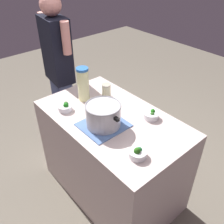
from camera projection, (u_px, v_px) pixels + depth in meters
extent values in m
plane|color=#6F6859|center=(112.00, 187.00, 2.51)|extent=(8.00, 8.00, 0.00)
cube|color=beige|center=(112.00, 156.00, 2.26)|extent=(1.26, 0.76, 0.88)
cube|color=#5577B1|center=(103.00, 125.00, 1.91)|extent=(0.31, 0.34, 0.01)
cylinder|color=#B7B7BC|center=(103.00, 115.00, 1.86)|extent=(0.26, 0.26, 0.18)
torus|color=#99999E|center=(103.00, 106.00, 1.81)|extent=(0.27, 0.27, 0.01)
cube|color=black|center=(117.00, 119.00, 1.74)|extent=(0.04, 0.02, 0.02)
cube|color=black|center=(91.00, 102.00, 1.92)|extent=(0.04, 0.02, 0.02)
cylinder|color=#EFF1A5|center=(83.00, 85.00, 2.14)|extent=(0.10, 0.10, 0.28)
cylinder|color=#2A66B5|center=(82.00, 69.00, 2.06)|extent=(0.10, 0.10, 0.02)
ellipsoid|color=yellow|center=(82.00, 83.00, 2.14)|extent=(0.04, 0.04, 0.01)
cylinder|color=beige|center=(106.00, 91.00, 2.24)|extent=(0.08, 0.08, 0.11)
cylinder|color=#B2AD99|center=(106.00, 85.00, 2.20)|extent=(0.08, 0.08, 0.01)
cylinder|color=silver|center=(151.00, 115.00, 1.98)|extent=(0.12, 0.12, 0.05)
ellipsoid|color=#257C1C|center=(153.00, 111.00, 1.98)|extent=(0.04, 0.04, 0.04)
ellipsoid|color=#306825|center=(152.00, 115.00, 1.96)|extent=(0.04, 0.04, 0.04)
cylinder|color=silver|center=(138.00, 154.00, 1.63)|extent=(0.12, 0.12, 0.05)
ellipsoid|color=#296419|center=(137.00, 151.00, 1.61)|extent=(0.05, 0.05, 0.05)
ellipsoid|color=#296E22|center=(137.00, 153.00, 1.61)|extent=(0.04, 0.04, 0.04)
ellipsoid|color=#257A37|center=(139.00, 150.00, 1.63)|extent=(0.04, 0.04, 0.05)
cylinder|color=silver|center=(65.00, 108.00, 2.07)|extent=(0.12, 0.12, 0.05)
ellipsoid|color=#1E791C|center=(66.00, 106.00, 2.05)|extent=(0.04, 0.04, 0.05)
ellipsoid|color=#36642E|center=(66.00, 104.00, 2.08)|extent=(0.04, 0.04, 0.05)
cylinder|color=#40496E|center=(69.00, 115.00, 2.83)|extent=(0.14, 0.14, 0.83)
cylinder|color=#40496E|center=(60.00, 107.00, 2.95)|extent=(0.14, 0.14, 0.83)
cube|color=black|center=(57.00, 50.00, 2.47)|extent=(0.36, 0.24, 0.65)
sphere|color=#DD9084|center=(50.00, 5.00, 2.22)|extent=(0.20, 0.20, 0.20)
cylinder|color=#DD9084|center=(66.00, 38.00, 2.24)|extent=(0.08, 0.08, 0.30)
cylinder|color=#DD9084|center=(44.00, 28.00, 2.50)|extent=(0.08, 0.08, 0.30)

